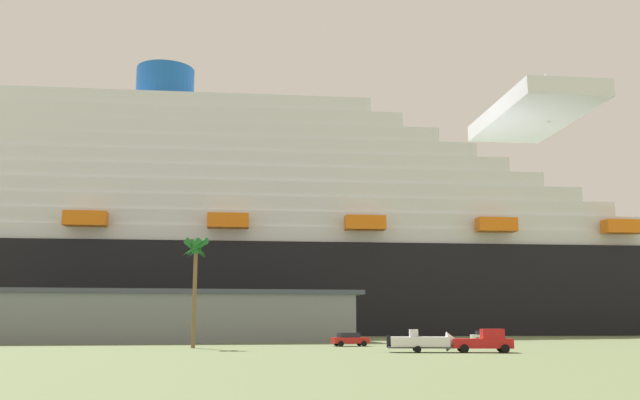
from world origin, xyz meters
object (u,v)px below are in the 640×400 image
at_px(pickup_truck, 484,341).
at_px(cruise_ship, 275,246).
at_px(parked_car_red_hatchback, 350,339).
at_px(palm_tree, 196,256).
at_px(parked_car_white_van, 486,336).
at_px(small_boat_on_trailer, 427,342).

bearing_deg(pickup_truck, cruise_ship, 99.65).
relative_size(cruise_ship, parked_car_red_hatchback, 51.32).
height_order(palm_tree, parked_car_white_van, palm_tree).
height_order(cruise_ship, small_boat_on_trailer, cruise_ship).
height_order(pickup_truck, palm_tree, palm_tree).
xyz_separation_m(palm_tree, parked_car_red_hatchback, (18.05, 3.44, -9.31)).
distance_m(small_boat_on_trailer, parked_car_white_van, 35.72).
bearing_deg(palm_tree, cruise_ship, 80.08).
height_order(cruise_ship, palm_tree, cruise_ship).
height_order(palm_tree, parked_car_red_hatchback, palm_tree).
relative_size(cruise_ship, small_boat_on_trailer, 30.52).
bearing_deg(pickup_truck, palm_tree, 152.87).
relative_size(pickup_truck, small_boat_on_trailer, 0.77).
bearing_deg(parked_car_white_van, parked_car_red_hatchback, -146.79).
relative_size(cruise_ship, parked_car_white_van, 52.18).
distance_m(small_boat_on_trailer, palm_tree, 27.97).
xyz_separation_m(pickup_truck, palm_tree, (-28.05, 14.37, 9.10)).
xyz_separation_m(cruise_ship, palm_tree, (-12.98, -74.24, -9.18)).
height_order(small_boat_on_trailer, palm_tree, palm_tree).
bearing_deg(cruise_ship, pickup_truck, -80.35).
relative_size(pickup_truck, palm_tree, 0.48).
height_order(cruise_ship, parked_car_white_van, cruise_ship).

